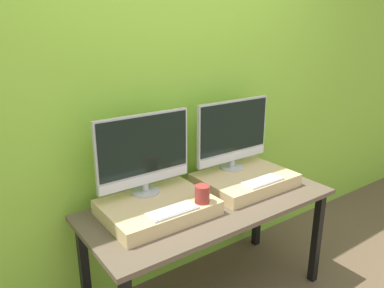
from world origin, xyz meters
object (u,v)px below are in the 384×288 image
Objects in this scene: mug at (202,194)px; keyboard_right at (263,181)px; keyboard_left at (173,211)px; monitor_left at (144,152)px; monitor_right at (233,133)px.

mug reaches higher than keyboard_right.
keyboard_left is 1.00× the size of keyboard_right.
monitor_left is 0.39m from keyboard_left.
monitor_right reaches higher than keyboard_right.
monitor_right is 0.39m from keyboard_right.
monitor_right is (0.68, 0.00, 0.00)m from monitor_left.
mug is (0.20, 0.00, 0.04)m from keyboard_left.
keyboard_left is (0.00, -0.30, -0.25)m from monitor_left.
monitor_right is at bearing 90.00° from keyboard_right.
keyboard_right is at bearing 0.00° from keyboard_left.
monitor_left is 2.12× the size of keyboard_left.
mug is at bearing -148.57° from monitor_right.
monitor_right reaches higher than keyboard_left.
monitor_left is 1.00× the size of monitor_right.
mug reaches higher than keyboard_left.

